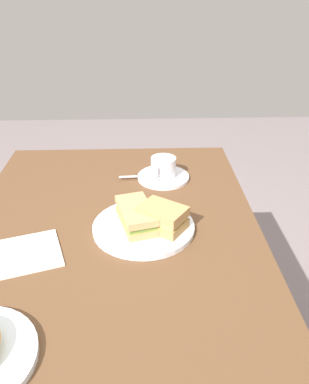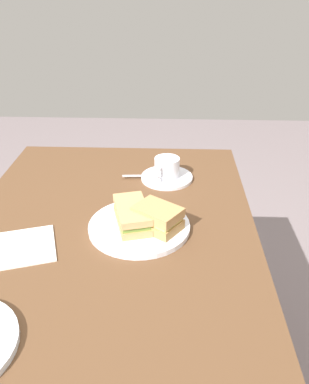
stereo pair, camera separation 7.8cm
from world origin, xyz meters
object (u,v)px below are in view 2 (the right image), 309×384
at_px(sandwich_front, 132,215).
at_px(spoon, 143,176).
at_px(napkin, 23,247).
at_px(coffee_saucer, 167,177).
at_px(sandwich_back, 158,218).
at_px(coffee_cup, 167,167).
at_px(dining_table, 109,278).
at_px(sandwich_plate, 139,226).

height_order(sandwich_front, spoon, sandwich_front).
bearing_deg(sandwich_front, napkin, -69.24).
bearing_deg(sandwich_front, coffee_saucer, 163.23).
bearing_deg(napkin, sandwich_back, 103.85).
bearing_deg(sandwich_back, coffee_cup, 176.51).
relative_size(dining_table, napkin, 7.47).
distance_m(coffee_saucer, napkin, 0.51).
height_order(sandwich_back, spoon, sandwich_back).
relative_size(sandwich_back, coffee_cup, 1.35).
relative_size(coffee_saucer, spoon, 1.65).
xyz_separation_m(coffee_saucer, napkin, (0.38, -0.34, -0.00)).
distance_m(dining_table, coffee_saucer, 0.38).
relative_size(sandwich_front, coffee_saucer, 1.00).
distance_m(dining_table, napkin, 0.25).
bearing_deg(napkin, coffee_cup, 137.86).
xyz_separation_m(dining_table, napkin, (0.06, -0.19, 0.14)).
relative_size(sandwich_plate, sandwich_back, 1.90).
xyz_separation_m(sandwich_plate, napkin, (0.09, -0.27, -0.01)).
bearing_deg(sandwich_back, coffee_saucer, 176.37).
xyz_separation_m(sandwich_back, coffee_cup, (-0.29, 0.02, -0.00)).
distance_m(sandwich_plate, sandwich_back, 0.06).
distance_m(sandwich_front, napkin, 0.28).
bearing_deg(sandwich_front, coffee_cup, 163.30).
height_order(sandwich_plate, sandwich_front, sandwich_front).
relative_size(dining_table, sandwich_front, 6.87).
height_order(coffee_saucer, coffee_cup, coffee_cup).
bearing_deg(dining_table, napkin, -72.39).
height_order(sandwich_front, coffee_cup, coffee_cup).
bearing_deg(coffee_cup, spoon, -87.67).
xyz_separation_m(dining_table, coffee_saucer, (-0.31, 0.15, 0.14)).
distance_m(spoon, napkin, 0.46).
bearing_deg(coffee_cup, sandwich_plate, -13.08).
distance_m(dining_table, spoon, 0.35).
bearing_deg(spoon, sandwich_front, -2.06).
xyz_separation_m(dining_table, sandwich_plate, (-0.03, 0.08, 0.15)).
height_order(sandwich_back, coffee_saucer, sandwich_back).
distance_m(sandwich_front, coffee_saucer, 0.29).
height_order(dining_table, coffee_saucer, coffee_saucer).
distance_m(coffee_saucer, coffee_cup, 0.04).
distance_m(coffee_cup, spoon, 0.08).
height_order(sandwich_front, napkin, sandwich_front).
bearing_deg(sandwich_front, sandwich_plate, 75.71).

